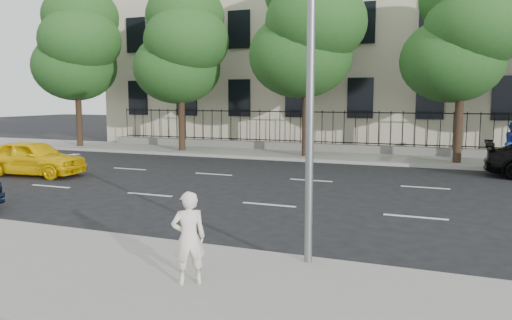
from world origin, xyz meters
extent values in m
plane|color=black|center=(0.00, 0.00, 0.00)|extent=(120.00, 120.00, 0.00)
cube|color=gray|center=(0.00, -4.00, 0.07)|extent=(60.00, 4.00, 0.15)
cube|color=gray|center=(0.00, 14.00, 0.07)|extent=(60.00, 4.00, 0.15)
cube|color=beige|center=(0.00, 23.00, 9.00)|extent=(34.00, 12.00, 18.00)
cube|color=slate|center=(0.00, 15.70, 0.35)|extent=(30.00, 0.50, 0.40)
cube|color=black|center=(0.00, 15.70, 0.65)|extent=(28.80, 0.05, 0.05)
cube|color=black|center=(0.00, 15.70, 2.25)|extent=(28.80, 0.05, 0.05)
cylinder|color=slate|center=(2.50, -2.30, 4.15)|extent=(0.14, 0.14, 8.00)
cylinder|color=#382619|center=(-16.00, 13.20, 1.72)|extent=(0.36, 0.36, 3.15)
ellipsoid|color=#1C5521|center=(-16.40, 13.50, 4.86)|extent=(4.94, 4.94, 4.06)
ellipsoid|color=#1C5521|center=(-15.50, 13.00, 6.29)|extent=(4.68, 4.68, 3.85)
ellipsoid|color=#1C5521|center=(-15.90, 13.60, 7.72)|extent=(4.42, 4.42, 3.64)
cylinder|color=#382619|center=(-9.00, 13.20, 1.64)|extent=(0.36, 0.36, 2.97)
ellipsoid|color=#1C5521|center=(-9.40, 13.50, 4.62)|extent=(4.75, 4.75, 3.90)
ellipsoid|color=#1C5521|center=(-8.50, 13.00, 6.00)|extent=(4.50, 4.50, 3.70)
ellipsoid|color=#1C5521|center=(-8.90, 13.60, 7.38)|extent=(4.25, 4.25, 3.50)
cylinder|color=#382619|center=(-2.00, 13.20, 1.81)|extent=(0.36, 0.36, 3.32)
ellipsoid|color=#1C5521|center=(-2.40, 13.50, 5.09)|extent=(5.13, 5.13, 4.21)
ellipsoid|color=#1C5521|center=(-1.50, 13.00, 6.58)|extent=(4.86, 4.86, 4.00)
cylinder|color=#382619|center=(5.00, 13.20, 1.69)|extent=(0.36, 0.36, 3.08)
ellipsoid|color=#1C5521|center=(4.60, 13.50, 4.67)|extent=(4.56, 4.56, 3.74)
ellipsoid|color=#1C5521|center=(5.50, 13.00, 5.99)|extent=(4.32, 4.32, 3.55)
imported|color=yellow|center=(-10.40, 4.13, 0.70)|extent=(4.25, 2.05, 1.40)
imported|color=white|center=(1.05, -4.00, 0.89)|extent=(0.64, 0.61, 1.47)
camera|label=1|loc=(4.80, -10.61, 3.06)|focal=35.00mm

